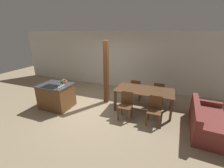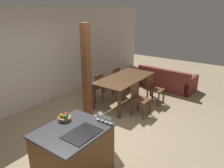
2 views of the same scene
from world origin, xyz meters
name	(u,v)px [view 1 (image 1 of 2)]	position (x,y,z in m)	size (l,w,h in m)	color
ground_plane	(95,108)	(0.00, 0.00, 0.00)	(16.00, 16.00, 0.00)	#9E896B
wall_back	(118,60)	(0.00, 2.52, 1.35)	(11.20, 0.08, 2.70)	silver
kitchen_island	(57,96)	(-1.35, -0.42, 0.44)	(1.12, 0.92, 0.89)	brown
fruit_bowl	(64,81)	(-1.21, -0.10, 0.93)	(0.22, 0.22, 0.11)	#99704C
wine_glass_near	(58,87)	(-0.87, -0.80, 0.99)	(0.07, 0.07, 0.14)	silver
wine_glass_middle	(60,86)	(-0.87, -0.72, 0.99)	(0.07, 0.07, 0.14)	silver
wine_glass_far	(62,85)	(-0.87, -0.64, 0.99)	(0.07, 0.07, 0.14)	silver
wine_glass_end	(63,84)	(-0.87, -0.55, 0.99)	(0.07, 0.07, 0.14)	silver
dining_table	(144,92)	(1.69, 0.52, 0.68)	(1.98, 0.99, 0.77)	#51331E
dining_chair_near_left	(126,105)	(1.24, -0.20, 0.46)	(0.40, 0.40, 0.87)	brown
dining_chair_near_right	(154,110)	(2.13, -0.20, 0.46)	(0.40, 0.40, 0.87)	brown
dining_chair_far_left	(136,89)	(1.24, 1.25, 0.46)	(0.40, 0.40, 0.87)	brown
dining_chair_far_right	(159,92)	(2.13, 1.25, 0.46)	(0.40, 0.40, 0.87)	brown
couch	(207,122)	(3.58, -0.02, 0.26)	(0.98, 1.92, 0.75)	maroon
timber_post	(106,73)	(0.19, 0.64, 1.19)	(0.17, 0.17, 2.38)	brown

